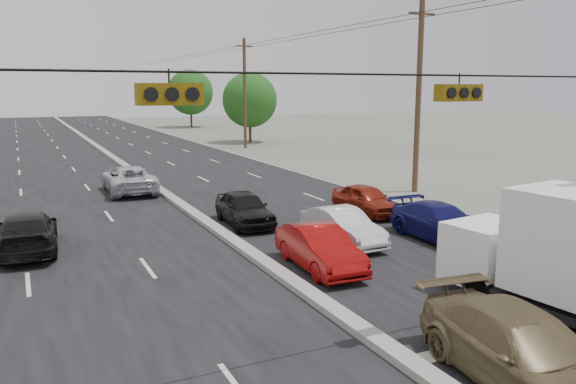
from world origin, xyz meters
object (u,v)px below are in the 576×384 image
(tree_right_mid, at_px, (250,100))
(tree_right_far, at_px, (190,92))
(utility_pole_right_c, at_px, (245,93))
(queue_car_d, at_px, (441,223))
(red_sedan, at_px, (320,249))
(utility_pole_right_b, at_px, (418,96))
(queue_car_e, at_px, (366,200))
(tan_sedan, at_px, (524,353))
(queue_car_b, at_px, (342,227))
(oncoming_near, at_px, (27,233))
(oncoming_far, at_px, (129,179))
(queue_car_a, at_px, (244,209))

(tree_right_mid, distance_m, tree_right_far, 25.03)
(utility_pole_right_c, xyz_separation_m, queue_car_d, (-5.50, -33.43, -4.44))
(red_sedan, height_order, queue_car_d, queue_car_d)
(utility_pole_right_b, bearing_deg, queue_car_e, -147.14)
(tree_right_mid, distance_m, tan_sedan, 49.26)
(utility_pole_right_c, height_order, queue_car_d, utility_pole_right_c)
(queue_car_b, relative_size, oncoming_near, 0.83)
(queue_car_d, distance_m, oncoming_far, 17.10)
(tree_right_mid, distance_m, queue_car_e, 34.69)
(tan_sedan, bearing_deg, queue_car_e, 75.05)
(utility_pole_right_c, height_order, tree_right_mid, utility_pole_right_c)
(utility_pole_right_c, bearing_deg, utility_pole_right_b, -90.00)
(utility_pole_right_c, xyz_separation_m, tree_right_mid, (2.50, 5.00, -0.77))
(queue_car_a, height_order, oncoming_near, queue_car_a)
(tree_right_mid, height_order, tree_right_far, tree_right_far)
(red_sedan, relative_size, queue_car_d, 0.88)
(queue_car_d, bearing_deg, tree_right_mid, 79.55)
(utility_pole_right_c, xyz_separation_m, queue_car_b, (-9.00, -32.28, -4.46))
(queue_car_b, height_order, oncoming_far, oncoming_far)
(utility_pole_right_c, relative_size, queue_car_b, 2.56)
(red_sedan, height_order, queue_car_b, red_sedan)
(tree_right_mid, relative_size, oncoming_near, 1.51)
(queue_car_e, bearing_deg, oncoming_near, 177.31)
(utility_pole_right_b, xyz_separation_m, oncoming_far, (-14.03, 6.39, -4.38))
(queue_car_a, height_order, queue_car_b, queue_car_a)
(tan_sedan, xyz_separation_m, red_sedan, (0.00, 7.82, -0.05))
(queue_car_a, bearing_deg, utility_pole_right_b, 18.35)
(queue_car_a, distance_m, oncoming_near, 8.11)
(tree_right_mid, bearing_deg, red_sedan, -109.05)
(oncoming_far, bearing_deg, utility_pole_right_b, 156.93)
(queue_car_d, xyz_separation_m, oncoming_far, (-8.53, 14.82, 0.06))
(tan_sedan, xyz_separation_m, queue_car_d, (5.60, 8.78, -0.05))
(tree_right_mid, xyz_separation_m, red_sedan, (-13.60, -39.39, -3.67))
(tan_sedan, bearing_deg, utility_pole_right_c, 82.61)
(oncoming_far, bearing_deg, queue_car_a, 108.69)
(tree_right_far, bearing_deg, oncoming_near, -111.24)
(utility_pole_right_c, relative_size, tan_sedan, 2.03)
(utility_pole_right_c, bearing_deg, red_sedan, -107.89)
(utility_pole_right_b, xyz_separation_m, queue_car_d, (-5.50, -8.43, -4.44))
(utility_pole_right_c, xyz_separation_m, oncoming_far, (-14.03, -18.61, -4.38))
(utility_pole_right_b, bearing_deg, oncoming_far, 155.53)
(tree_right_mid, xyz_separation_m, oncoming_far, (-16.53, -23.61, -3.61))
(utility_pole_right_b, distance_m, oncoming_far, 16.03)
(utility_pole_right_b, relative_size, queue_car_d, 2.17)
(red_sedan, bearing_deg, tree_right_far, 80.47)
(red_sedan, bearing_deg, queue_car_d, 12.93)
(tan_sedan, bearing_deg, tree_right_mid, 81.27)
(oncoming_far, bearing_deg, queue_car_d, 121.34)
(tree_right_far, xyz_separation_m, queue_car_e, (-9.00, -58.55, -4.30))
(queue_car_a, relative_size, oncoming_far, 0.78)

